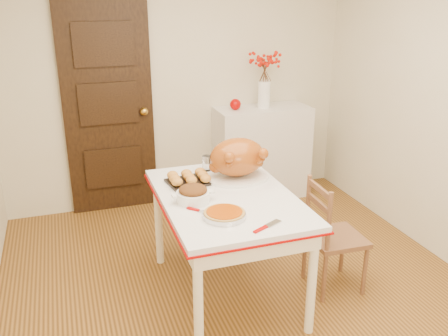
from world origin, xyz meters
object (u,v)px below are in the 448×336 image
object	(u,v)px
kitchen_table	(226,246)
pumpkin_pie	(224,213)
sideboard	(262,152)
chair_oak	(336,235)
turkey_platter	(237,159)

from	to	relation	value
kitchen_table	pumpkin_pie	size ratio (longest dim) A/B	4.96
sideboard	pumpkin_pie	world-z (taller)	sideboard
chair_oak	pumpkin_pie	distance (m)	1.01
chair_oak	pumpkin_pie	world-z (taller)	chair_oak
turkey_platter	pumpkin_pie	xyz separation A→B (m)	(-0.30, -0.59, -0.12)
kitchen_table	turkey_platter	distance (m)	0.63
kitchen_table	chair_oak	world-z (taller)	chair_oak
kitchen_table	turkey_platter	xyz separation A→B (m)	(0.18, 0.26, 0.55)
turkey_platter	pumpkin_pie	bearing A→B (deg)	-117.67
kitchen_table	turkey_platter	bearing A→B (deg)	56.02
sideboard	kitchen_table	xyz separation A→B (m)	(-0.95, -1.61, -0.09)
sideboard	chair_oak	size ratio (longest dim) A/B	1.13
chair_oak	turkey_platter	world-z (taller)	turkey_platter
sideboard	turkey_platter	world-z (taller)	turkey_platter
chair_oak	kitchen_table	bearing A→B (deg)	80.32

